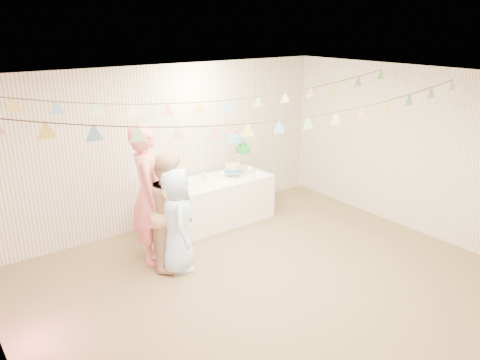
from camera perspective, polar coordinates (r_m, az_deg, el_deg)
floor at (r=6.22m, az=2.98°, el=-12.38°), size 6.00×6.00×0.00m
ceiling at (r=5.36m, az=3.46°, el=12.15°), size 6.00×6.00×0.00m
back_wall at (r=7.66m, az=-8.84°, el=4.06°), size 6.00×6.00×0.00m
front_wall at (r=4.23m, az=25.73°, el=-10.18°), size 6.00×6.00×0.00m
right_wall at (r=7.85m, az=20.36°, el=3.45°), size 5.00×5.00×0.00m
table at (r=7.77m, az=-3.34°, el=-2.69°), size 2.01×0.80×0.75m
cake_stand at (r=7.88m, az=-0.30°, el=3.22°), size 0.63×0.37×0.71m
cake_bottom at (r=7.82m, az=-0.92°, el=1.06°), size 0.31×0.31×0.15m
cake_middle at (r=8.05m, az=0.36°, el=3.58°), size 0.27×0.27×0.22m
cake_top_tier at (r=7.75m, az=-0.53°, el=5.04°), size 0.25×0.25×0.19m
platter at (r=7.38m, az=-6.12°, el=-0.79°), size 0.37×0.37×0.02m
posy at (r=7.60m, az=-4.37°, el=0.37°), size 0.13×0.13×0.15m
person_adult_a at (r=6.49m, az=-11.06°, el=-1.74°), size 0.71×0.84×1.96m
person_adult_b at (r=6.37m, az=-8.43°, el=-3.73°), size 0.94×0.98×1.60m
person_child at (r=6.27m, az=-7.75°, el=-4.91°), size 0.67×0.81×1.43m
bunting_back at (r=6.27m, az=-3.16°, el=10.81°), size 5.60×1.10×0.40m
bunting_front at (r=5.25m, az=4.82°, el=8.89°), size 5.60×0.90×0.36m
tealight_0 at (r=7.13m, az=-8.11°, el=-1.49°), size 0.04×0.04×0.03m
tealight_1 at (r=7.61m, az=-6.34°, el=-0.11°), size 0.04×0.04×0.03m
tealight_2 at (r=7.52m, az=-1.84°, el=-0.24°), size 0.04×0.04×0.03m
tealight_3 at (r=8.00m, az=-2.17°, el=0.93°), size 0.04×0.04×0.03m
tealight_4 at (r=7.96m, az=2.25°, el=0.84°), size 0.04×0.04×0.03m
tealight_5 at (r=8.25m, az=1.25°, el=1.51°), size 0.04×0.04×0.03m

